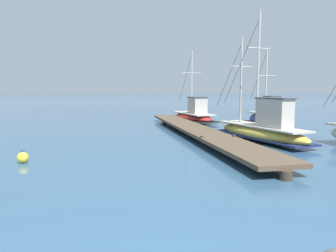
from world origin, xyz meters
name	(u,v)px	position (x,y,z in m)	size (l,w,h in m)	color
floating_dock	(195,129)	(6.11, 14.82, 0.36)	(3.51, 19.28, 0.53)	brown
fishing_boat_0	(263,129)	(8.61, 11.71, 0.66)	(2.21, 7.61, 6.71)	gold
fishing_boat_1	(267,118)	(12.36, 16.85, 0.67)	(1.88, 4.94, 5.64)	navy
fishing_boat_2	(194,115)	(8.85, 22.02, 0.59)	(2.23, 5.95, 5.90)	#AD2823
mooring_buoy	(23,158)	(-2.53, 10.00, 0.20)	(0.41, 0.41, 0.48)	yellow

